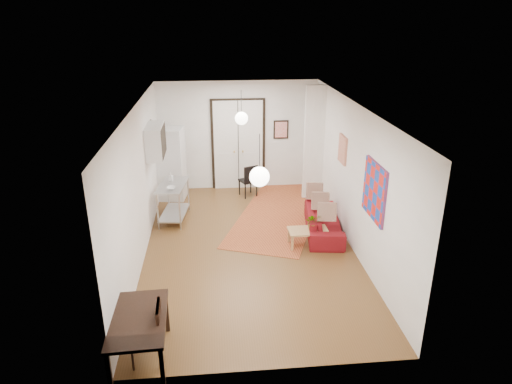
{
  "coord_description": "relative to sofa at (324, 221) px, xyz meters",
  "views": [
    {
      "loc": [
        -0.67,
        -8.33,
        4.53
      ],
      "look_at": [
        0.13,
        -0.09,
        1.25
      ],
      "focal_mm": 32.0,
      "sensor_mm": 36.0,
      "label": 1
    }
  ],
  "objects": [
    {
      "name": "bowl",
      "position": [
        -3.3,
        0.7,
        0.63
      ],
      "size": [
        0.25,
        0.25,
        0.05
      ],
      "primitive_type": "imported",
      "rotation": [
        0.0,
        0.0,
        -0.22
      ],
      "color": "beige",
      "rests_on": "kitchen_counter"
    },
    {
      "name": "kilim_rug",
      "position": [
        -0.75,
        1.29,
        -0.27
      ],
      "size": [
        3.18,
        4.85,
        0.01
      ],
      "primitive_type": "cube",
      "rotation": [
        0.0,
        0.0,
        -0.36
      ],
      "color": "#AE5E2B",
      "rests_on": "floor"
    },
    {
      "name": "wall_right",
      "position": [
        0.42,
        -0.5,
        1.18
      ],
      "size": [
        0.02,
        7.0,
        2.9
      ],
      "primitive_type": "cube",
      "color": "silver",
      "rests_on": "floor"
    },
    {
      "name": "painting_abstract",
      "position": [
        0.4,
        0.3,
        1.53
      ],
      "size": [
        0.05,
        0.5,
        0.6
      ],
      "primitive_type": "cube",
      "color": "beige",
      "rests_on": "wall_right"
    },
    {
      "name": "print_left",
      "position": [
        -3.75,
        1.5,
        1.68
      ],
      "size": [
        0.03,
        0.44,
        0.54
      ],
      "primitive_type": "cube",
      "color": "#996840",
      "rests_on": "wall_left"
    },
    {
      "name": "coffee_table",
      "position": [
        -0.46,
        -0.57,
        0.04
      ],
      "size": [
        0.82,
        0.47,
        0.36
      ],
      "rotation": [
        0.0,
        0.0,
        0.02
      ],
      "color": "tan",
      "rests_on": "floor"
    },
    {
      "name": "poster_back",
      "position": [
        -0.53,
        2.97,
        1.33
      ],
      "size": [
        0.4,
        0.03,
        0.5
      ],
      "primitive_type": "cube",
      "color": "red",
      "rests_on": "wall_back"
    },
    {
      "name": "pendant_back",
      "position": [
        -1.68,
        1.5,
        1.98
      ],
      "size": [
        0.3,
        0.3,
        0.8
      ],
      "color": "white",
      "rests_on": "ceiling"
    },
    {
      "name": "wall_front",
      "position": [
        -1.68,
        -4.0,
        1.18
      ],
      "size": [
        4.2,
        0.02,
        2.9
      ],
      "primitive_type": "cube",
      "color": "silver",
      "rests_on": "floor"
    },
    {
      "name": "soap_bottle",
      "position": [
        -3.35,
        1.25,
        0.7
      ],
      "size": [
        0.1,
        0.1,
        0.18
      ],
      "primitive_type": "imported",
      "rotation": [
        0.0,
        0.0,
        -0.22
      ],
      "color": "teal",
      "rests_on": "kitchen_counter"
    },
    {
      "name": "wall_back",
      "position": [
        -1.68,
        3.0,
        1.18
      ],
      "size": [
        4.2,
        0.02,
        2.9
      ],
      "primitive_type": "cube",
      "color": "silver",
      "rests_on": "floor"
    },
    {
      "name": "floor",
      "position": [
        -1.68,
        -0.5,
        -0.27
      ],
      "size": [
        7.0,
        7.0,
        0.0
      ],
      "primitive_type": "plane",
      "color": "brown",
      "rests_on": "ground"
    },
    {
      "name": "kitchen_counter",
      "position": [
        -3.3,
        1.0,
        0.29
      ],
      "size": [
        0.73,
        1.21,
        0.88
      ],
      "rotation": [
        0.0,
        0.0,
        -0.14
      ],
      "color": "#B9BBBE",
      "rests_on": "floor"
    },
    {
      "name": "wall_cabinet",
      "position": [
        -3.6,
        1.0,
        1.63
      ],
      "size": [
        0.35,
        1.0,
        0.7
      ],
      "primitive_type": "cube",
      "color": "silver",
      "rests_on": "wall_left"
    },
    {
      "name": "stub_partition",
      "position": [
        0.17,
        2.05,
        1.18
      ],
      "size": [
        0.5,
        0.1,
        2.9
      ],
      "primitive_type": "cube",
      "color": "silver",
      "rests_on": "floor"
    },
    {
      "name": "sofa",
      "position": [
        0.0,
        0.0,
        0.0
      ],
      "size": [
        1.95,
        0.98,
        0.54
      ],
      "primitive_type": "imported",
      "rotation": [
        0.0,
        0.0,
        1.43
      ],
      "color": "maroon",
      "rests_on": "floor"
    },
    {
      "name": "double_doors",
      "position": [
        -1.68,
        2.96,
        0.93
      ],
      "size": [
        1.44,
        0.06,
        2.5
      ],
      "primitive_type": "cube",
      "color": "white",
      "rests_on": "wall_back"
    },
    {
      "name": "fridge",
      "position": [
        -3.43,
        2.39,
        0.65
      ],
      "size": [
        0.74,
        0.74,
        1.85
      ],
      "primitive_type": "cube",
      "rotation": [
        0.0,
        0.0,
        -0.14
      ],
      "color": "silver",
      "rests_on": "floor"
    },
    {
      "name": "dining_chair_near",
      "position": [
        -3.35,
        -3.56,
        0.24
      ],
      "size": [
        0.44,
        0.61,
        0.89
      ],
      "rotation": [
        0.0,
        0.0,
        -1.53
      ],
      "color": "#3A2112",
      "rests_on": "floor"
    },
    {
      "name": "black_side_chair",
      "position": [
        -1.47,
        2.4,
        0.23
      ],
      "size": [
        0.52,
        0.53,
        0.87
      ],
      "rotation": [
        0.0,
        0.0,
        3.54
      ],
      "color": "black",
      "rests_on": "floor"
    },
    {
      "name": "potted_plant",
      "position": [
        -0.36,
        -0.57,
        0.27
      ],
      "size": [
        0.28,
        0.32,
        0.35
      ],
      "primitive_type": "imported",
      "rotation": [
        0.0,
        0.0,
        0.02
      ],
      "color": "#3A642D",
      "rests_on": "coffee_table"
    },
    {
      "name": "pendant_front",
      "position": [
        -1.68,
        -2.5,
        1.98
      ],
      "size": [
        0.3,
        0.3,
        0.8
      ],
      "color": "white",
      "rests_on": "ceiling"
    },
    {
      "name": "dining_table",
      "position": [
        -3.43,
        -3.65,
        0.36
      ],
      "size": [
        0.79,
        1.32,
        0.72
      ],
      "rotation": [
        0.0,
        0.0,
        0.04
      ],
      "color": "black",
      "rests_on": "floor"
    },
    {
      "name": "painting_popart",
      "position": [
        0.4,
        -1.75,
        1.38
      ],
      "size": [
        0.05,
        1.0,
        1.0
      ],
      "primitive_type": "cube",
      "color": "red",
      "rests_on": "wall_right"
    },
    {
      "name": "ceiling",
      "position": [
        -1.68,
        -0.5,
        2.63
      ],
      "size": [
        4.2,
        7.0,
        0.02
      ],
      "primitive_type": "cube",
      "color": "silver",
      "rests_on": "wall_back"
    },
    {
      "name": "dining_chair_far",
      "position": [
        -3.35,
        -3.56,
        0.24
      ],
      "size": [
        0.44,
        0.61,
        0.89
      ],
      "rotation": [
        0.0,
        0.0,
        -1.53
      ],
      "color": "#3A2112",
      "rests_on": "floor"
    },
    {
      "name": "wall_left",
      "position": [
        -3.78,
        -0.5,
        1.18
      ],
      "size": [
        0.02,
        7.0,
        2.9
      ],
      "primitive_type": "cube",
      "color": "silver",
      "rests_on": "floor"
    }
  ]
}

